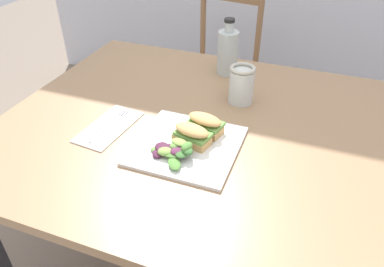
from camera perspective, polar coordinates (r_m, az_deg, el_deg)
The scene contains 10 objects.
dining_table at distance 1.22m, azimuth 0.91°, elevation -2.97°, with size 1.22×1.03×0.74m.
chair_wooden_far at distance 2.13m, azimuth 3.95°, elevation 9.36°, with size 0.46×0.46×0.87m.
plate_lunch at distance 1.05m, azimuth -0.77°, elevation -1.85°, with size 0.29×0.29×0.01m, color white.
sandwich_half_front at distance 1.04m, azimuth -0.01°, elevation -0.13°, with size 0.12×0.09×0.06m.
sandwich_half_back at distance 1.08m, azimuth 2.01°, elevation 1.53°, with size 0.12×0.09×0.06m.
salad_mixed_greens at distance 1.00m, azimuth -2.76°, elevation -2.56°, with size 0.14×0.12×0.04m.
napkin_folded at distance 1.16m, azimuth -12.60°, elevation 1.03°, with size 0.11×0.23×0.00m, color silver.
fork_on_napkin at distance 1.17m, azimuth -12.11°, elevation 1.60°, with size 0.04×0.19×0.00m.
bottle_cold_brew at distance 1.43m, azimuth 5.49°, elevation 12.04°, with size 0.08×0.08×0.21m.
mason_jar_iced_tea at distance 1.25m, azimuth 7.60°, elevation 7.21°, with size 0.08×0.08×0.13m.
Camera 1 is at (0.26, -0.73, 1.38)m, focal length 34.71 mm.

